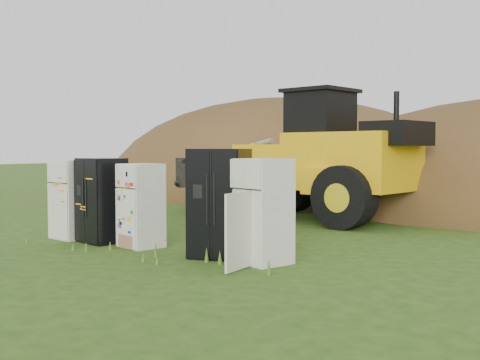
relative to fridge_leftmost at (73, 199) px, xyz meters
The scene contains 9 objects.
ground 2.68m from the fridge_leftmost, ahead, with size 120.00×120.00×0.00m, color #264A13.
fridge_leftmost is the anchor object (origin of this frame).
fridge_black_side 0.91m from the fridge_leftmost, ahead, with size 0.91×0.72×1.75m, color black, non-canonical shape.
fridge_sticker 2.02m from the fridge_leftmost, ahead, with size 0.74×0.68×1.65m, color white, non-canonical shape.
fridge_black_right 3.95m from the fridge_leftmost, ahead, with size 0.97×0.81×1.95m, color black, non-canonical shape.
fridge_open_door 4.90m from the fridge_leftmost, ahead, with size 0.81×0.75×1.78m, color silver, non-canonical shape.
wheel_loader 6.56m from the fridge_leftmost, 73.08° to the left, with size 7.35×2.98×3.56m, color #EAA00F, non-canonical shape.
dirt_mound_left 14.02m from the fridge_leftmost, 103.04° to the left, with size 16.89×12.67×8.23m, color #4A3418.
dirt_mound_back 17.62m from the fridge_leftmost, 84.37° to the left, with size 18.60×12.40×5.94m, color #4A3418.
Camera 1 is at (7.90, -8.51, 1.95)m, focal length 45.00 mm.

